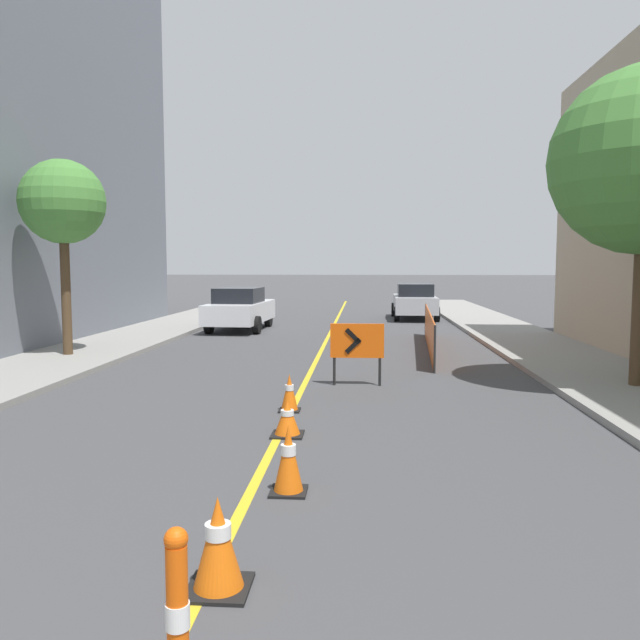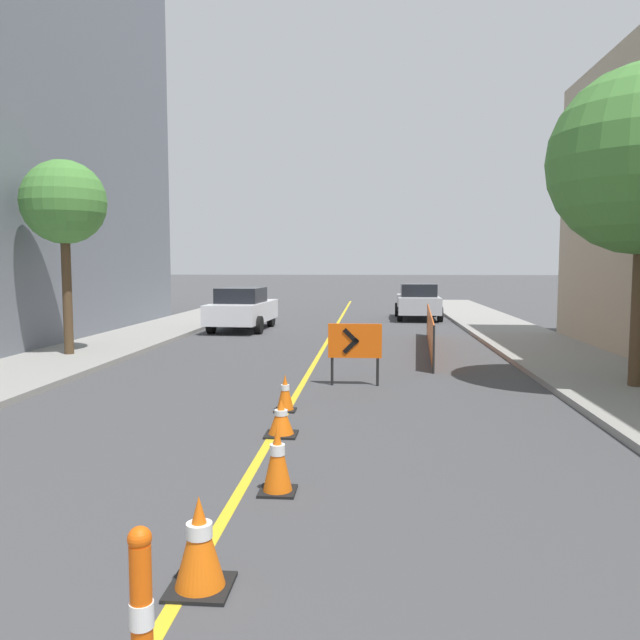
{
  "view_description": "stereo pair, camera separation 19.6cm",
  "coord_description": "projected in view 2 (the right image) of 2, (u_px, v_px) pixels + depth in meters",
  "views": [
    {
      "loc": [
        1.21,
        2.11,
        2.44
      ],
      "look_at": [
        0.06,
        18.24,
        1.0
      ],
      "focal_mm": 35.0,
      "sensor_mm": 36.0,
      "label": 1
    },
    {
      "loc": [
        1.4,
        2.13,
        2.44
      ],
      "look_at": [
        0.06,
        18.24,
        1.0
      ],
      "focal_mm": 35.0,
      "sensor_mm": 36.0,
      "label": 2
    }
  ],
  "objects": [
    {
      "name": "traffic_cone_farthest",
      "position": [
        285.0,
        393.0,
        10.39
      ],
      "size": [
        0.35,
        0.35,
        0.62
      ],
      "color": "black",
      "rests_on": "ground_plane"
    },
    {
      "name": "street_tree_left_near",
      "position": [
        64.0,
        204.0,
        15.88
      ],
      "size": [
        2.13,
        2.13,
        4.97
      ],
      "color": "#4C3823",
      "rests_on": "sidewalk_left"
    },
    {
      "name": "parked_car_curb_mid",
      "position": [
        418.0,
        301.0,
        27.9
      ],
      "size": [
        1.94,
        4.34,
        1.59
      ],
      "rotation": [
        0.0,
        0.0,
        -0.02
      ],
      "color": "#B7B7BC",
      "rests_on": "ground_plane"
    },
    {
      "name": "lane_stripe",
      "position": [
        327.0,
        341.0,
        19.91
      ],
      "size": [
        0.12,
        43.69,
        0.01
      ],
      "color": "gold",
      "rests_on": "ground_plane"
    },
    {
      "name": "traffic_cone_fifth",
      "position": [
        281.0,
        418.0,
        8.9
      ],
      "size": [
        0.46,
        0.46,
        0.52
      ],
      "color": "black",
      "rests_on": "ground_plane"
    },
    {
      "name": "parked_car_curb_near",
      "position": [
        242.0,
        309.0,
        23.23
      ],
      "size": [
        2.03,
        4.39,
        1.59
      ],
      "rotation": [
        0.0,
        0.0,
        -0.06
      ],
      "color": "silver",
      "rests_on": "ground_plane"
    },
    {
      "name": "sidewalk_left",
      "position": [
        136.0,
        337.0,
        20.42
      ],
      "size": [
        2.88,
        43.69,
        0.12
      ],
      "color": "gray",
      "rests_on": "ground_plane"
    },
    {
      "name": "traffic_cone_fourth",
      "position": [
        277.0,
        459.0,
        6.66
      ],
      "size": [
        0.39,
        0.39,
        0.74
      ],
      "color": "black",
      "rests_on": "ground_plane"
    },
    {
      "name": "arrow_barricade_primary",
      "position": [
        355.0,
        343.0,
        12.54
      ],
      "size": [
        1.08,
        0.09,
        1.26
      ],
      "rotation": [
        0.0,
        0.0,
        0.01
      ],
      "color": "#EF560C",
      "rests_on": "ground_plane"
    },
    {
      "name": "sidewalk_right",
      "position": [
        529.0,
        341.0,
        19.38
      ],
      "size": [
        2.88,
        43.69,
        0.12
      ],
      "color": "gray",
      "rests_on": "ground_plane"
    },
    {
      "name": "traffic_cone_third",
      "position": [
        200.0,
        543.0,
        4.67
      ],
      "size": [
        0.47,
        0.47,
        0.72
      ],
      "color": "black",
      "rests_on": "ground_plane"
    },
    {
      "name": "safety_mesh_fence",
      "position": [
        430.0,
        331.0,
        17.73
      ],
      "size": [
        0.59,
        7.74,
        1.09
      ],
      "rotation": [
        0.0,
        0.0,
        1.5
      ],
      "color": "#EF560C",
      "rests_on": "ground_plane"
    }
  ]
}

